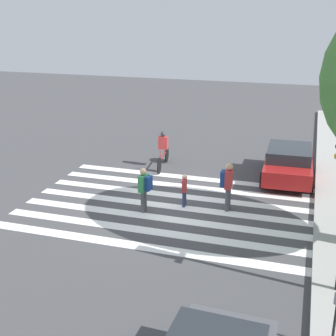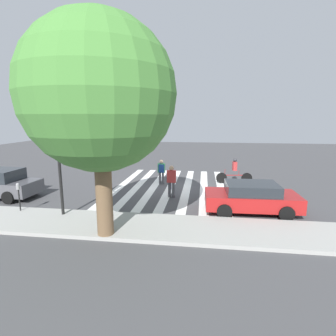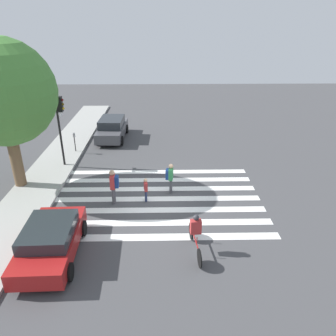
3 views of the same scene
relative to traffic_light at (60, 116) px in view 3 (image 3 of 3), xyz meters
The scene contains 12 objects.
ground_plane 7.40m from the traffic_light, 125.67° to the right, with size 60.00×60.00×0.00m, color #444447.
sidewalk_curb 5.00m from the traffic_light, 168.72° to the left, with size 36.00×2.50×0.14m.
crosswalk_stripes 7.40m from the traffic_light, 125.67° to the right, with size 6.61×10.00×0.01m.
traffic_light is the anchor object (origin of this frame).
parking_meter 2.93m from the traffic_light, ahead, with size 0.15×0.15×1.40m.
street_tree 3.56m from the traffic_light, 145.56° to the left, with size 5.03×5.03×7.45m.
pedestrian_adult_yellow_jacket 5.82m from the traffic_light, 141.26° to the right, with size 0.48×0.41×1.72m.
pedestrian_adult_blue_shirt 6.81m from the traffic_light, 129.85° to the right, with size 0.35×0.20×1.20m.
pedestrian_child_with_backpack 7.23m from the traffic_light, 118.25° to the right, with size 0.46×0.40×1.57m.
cyclist_far_lane 10.73m from the traffic_light, 138.87° to the right, with size 2.31×0.42×1.64m.
car_parked_far_curb 8.55m from the traffic_light, 168.93° to the right, with size 4.11×2.10×1.35m.
car_parked_silver_sedan 5.78m from the traffic_light, 22.89° to the right, with size 4.30×2.03×1.54m.
Camera 3 is at (-13.94, -0.24, 8.15)m, focal length 35.00 mm.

